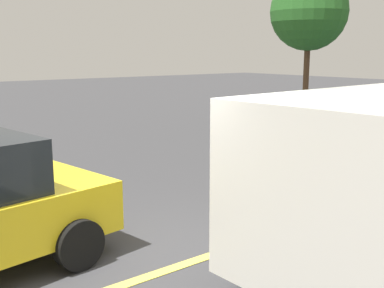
# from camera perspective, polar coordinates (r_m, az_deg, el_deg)

# --- Properties ---
(ground_plane) EXTENTS (80.00, 80.00, 0.00)m
(ground_plane) POSITION_cam_1_polar(r_m,az_deg,el_deg) (6.08, -1.99, -14.72)
(ground_plane) COLOR #38383A
(lane_marking_centre) EXTENTS (28.00, 0.16, 0.01)m
(lane_marking_centre) POSITION_cam_1_polar(r_m,az_deg,el_deg) (8.06, 15.76, -8.45)
(lane_marking_centre) COLOR #E0D14C
(tree_left_verge) EXTENTS (2.63, 2.63, 5.30)m
(tree_left_verge) POSITION_cam_1_polar(r_m,az_deg,el_deg) (17.05, 13.96, 15.21)
(tree_left_verge) COLOR #513823
(tree_left_verge) RESTS_ON ground_plane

